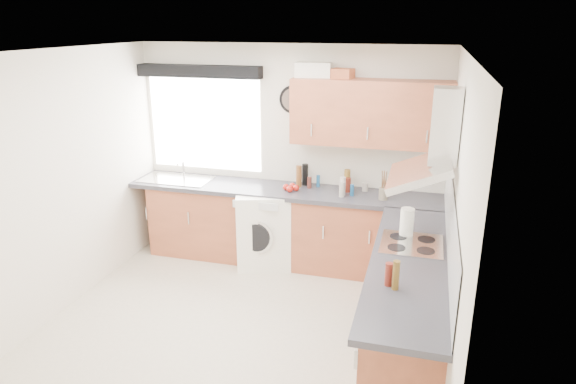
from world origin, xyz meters
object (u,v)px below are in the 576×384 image
(oven, at_px, (407,295))
(washing_machine, at_px, (264,228))
(extractor_hood, at_px, (433,148))
(upper_cabinets, at_px, (371,113))

(oven, xyz_separation_m, washing_machine, (-1.69, 1.10, 0.02))
(oven, relative_size, washing_machine, 0.95)
(oven, distance_m, extractor_hood, 1.35)
(oven, bearing_deg, washing_machine, 146.97)
(upper_cabinets, relative_size, washing_machine, 1.91)
(extractor_hood, relative_size, washing_machine, 0.88)
(extractor_hood, bearing_deg, washing_machine, 148.46)
(oven, relative_size, extractor_hood, 1.09)
(extractor_hood, height_order, upper_cabinets, upper_cabinets)
(oven, distance_m, washing_machine, 2.02)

